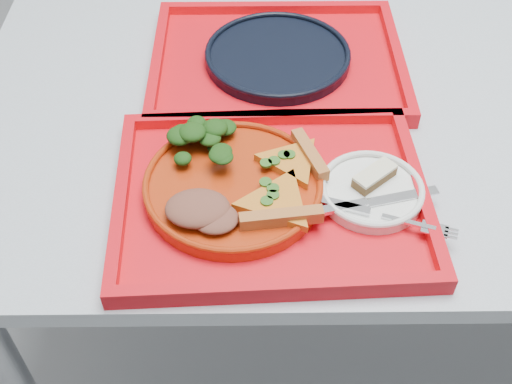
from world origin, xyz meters
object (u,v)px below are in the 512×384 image
(dinner_plate, at_px, (233,187))
(dessert_bar, at_px, (375,176))
(tray_main, at_px, (271,199))
(navy_plate, at_px, (278,57))
(tray_far, at_px, (277,64))

(dinner_plate, height_order, dessert_bar, dessert_bar)
(tray_main, xyz_separation_m, navy_plate, (0.02, 0.33, 0.01))
(navy_plate, relative_size, dessert_bar, 3.71)
(tray_main, height_order, navy_plate, navy_plate)
(tray_far, bearing_deg, tray_main, -93.58)
(tray_main, relative_size, tray_far, 1.00)
(tray_far, xyz_separation_m, navy_plate, (0.00, 0.00, 0.01))
(dessert_bar, bearing_deg, dinner_plate, 141.74)
(tray_main, xyz_separation_m, dinner_plate, (-0.05, 0.01, 0.02))
(tray_main, height_order, dessert_bar, dessert_bar)
(dinner_plate, height_order, navy_plate, dinner_plate)
(tray_far, distance_m, dinner_plate, 0.33)
(tray_main, bearing_deg, tray_far, 84.04)
(dinner_plate, bearing_deg, tray_main, -10.30)
(dessert_bar, bearing_deg, tray_main, 146.23)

